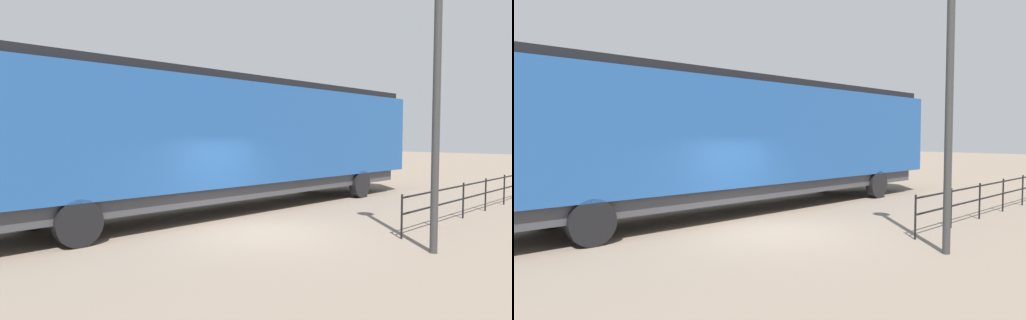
% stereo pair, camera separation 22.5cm
% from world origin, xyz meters
% --- Properties ---
extents(ground_plane, '(120.00, 120.00, 0.00)m').
position_xyz_m(ground_plane, '(0.00, 0.00, 0.00)').
color(ground_plane, '#756656').
extents(locomotive, '(3.08, 18.17, 4.40)m').
position_xyz_m(locomotive, '(-3.22, 2.31, 2.46)').
color(locomotive, navy).
rests_on(locomotive, ground_plane).
extents(lamp_post, '(0.53, 0.53, 7.18)m').
position_xyz_m(lamp_post, '(4.04, 1.18, 5.03)').
color(lamp_post, '#2D2D2D').
rests_on(lamp_post, ground_plane).
extents(platform_fence, '(0.05, 11.74, 1.09)m').
position_xyz_m(platform_fence, '(2.92, 7.77, 0.72)').
color(platform_fence, black).
rests_on(platform_fence, ground_plane).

